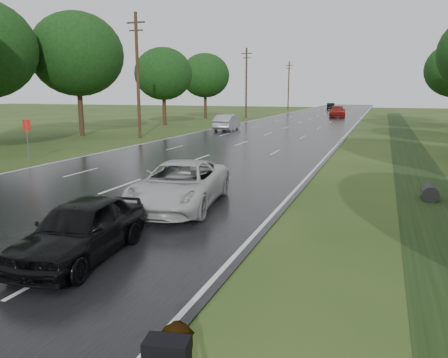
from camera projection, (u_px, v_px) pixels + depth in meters
road at (295, 124)px, 51.72m from camera, size 14.00×180.00×0.04m
edge_stripe_east at (354, 126)px, 49.46m from camera, size 0.12×180.00×0.01m
edge_stripe_west at (241, 123)px, 53.98m from camera, size 0.12×180.00×0.01m
center_line at (295, 124)px, 51.72m from camera, size 0.12×180.00×0.01m
drainage_ditch at (414, 162)px, 23.63m from camera, size 2.20×120.00×0.56m
road_sign at (27, 132)px, 23.82m from camera, size 0.50×0.06×2.30m
utility_pole_mid at (138, 74)px, 35.35m from camera, size 1.60×0.26×10.00m
utility_pole_far at (246, 82)px, 63.01m from camera, size 1.60×0.26×10.00m
utility_pole_distant at (289, 85)px, 90.67m from camera, size 1.60×0.26×10.00m
tree_west_c at (77, 54)px, 36.95m from camera, size 7.80×7.80×10.43m
tree_west_d at (163, 74)px, 49.81m from camera, size 6.60×6.60×8.80m
tree_west_f at (205, 76)px, 62.85m from camera, size 7.00×7.00×9.29m
white_pickup at (180, 184)px, 14.39m from camera, size 3.13×5.56×1.47m
dark_sedan at (81, 229)px, 9.87m from camera, size 2.01×4.18×1.38m
silver_sedan at (227, 122)px, 43.31m from camera, size 1.97×4.84×1.56m
far_car_red at (337, 112)px, 66.18m from camera, size 2.91×6.01×1.69m
far_car_dark at (331, 106)px, 93.62m from camera, size 1.98×4.59×1.47m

